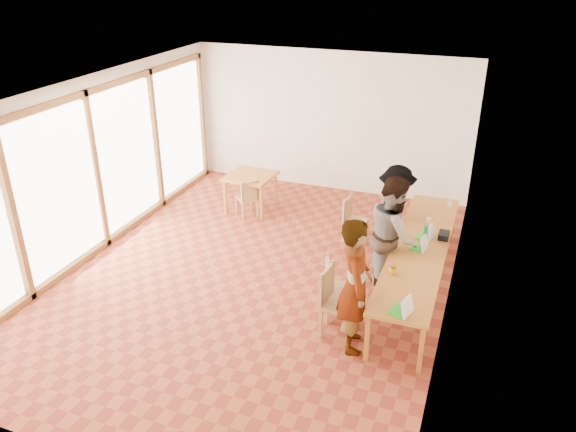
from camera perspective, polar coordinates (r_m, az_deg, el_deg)
name	(u,v)px	position (r m, az deg, el deg)	size (l,w,h in m)	color
ground	(257,274)	(9.27, -3.14, -5.95)	(8.00, 8.00, 0.00)	#974224
wall_back	(330,122)	(12.15, 4.27, 9.49)	(6.00, 0.10, 3.00)	white
wall_front	(82,348)	(5.65, -20.18, -12.44)	(6.00, 0.10, 3.00)	white
wall_right	(457,220)	(7.96, 16.84, -0.42)	(0.10, 8.00, 3.00)	white
window_wall	(95,167)	(10.08, -19.04, 4.76)	(0.10, 8.00, 3.00)	white
ceiling	(252,91)	(8.12, -3.66, 12.55)	(6.00, 8.00, 0.04)	white
communal_table	(420,249)	(8.77, 13.24, -3.32)	(0.80, 4.00, 0.75)	#C5812B
side_table	(251,179)	(11.30, -3.83, 3.81)	(0.90, 0.90, 0.75)	#C5812B
chair_near	(333,294)	(7.69, 4.62, -7.90)	(0.50, 0.50, 0.53)	tan
chair_mid	(334,283)	(8.00, 4.72, -6.76)	(0.56, 0.56, 0.50)	tan
chair_far	(352,214)	(10.18, 6.47, 0.16)	(0.44, 0.44, 0.44)	tan
chair_empty	(390,214)	(10.07, 10.33, 0.19)	(0.48, 0.48, 0.52)	tan
chair_spare	(249,195)	(11.01, -4.03, 2.19)	(0.53, 0.53, 0.42)	tan
person_near	(355,286)	(7.28, 6.84, -7.04)	(0.68, 0.45, 1.88)	gray
person_mid	(393,235)	(8.59, 10.61, -1.93)	(0.91, 0.71, 1.88)	gray
person_far	(395,213)	(9.59, 10.81, 0.33)	(1.07, 0.62, 1.66)	gray
laptop_near	(403,309)	(7.16, 11.62, -9.22)	(0.30, 0.32, 0.23)	green
laptop_mid	(421,246)	(8.66, 13.35, -2.94)	(0.27, 0.29, 0.22)	green
laptop_far	(427,234)	(9.01, 13.94, -1.84)	(0.28, 0.30, 0.22)	green
yellow_mug	(394,271)	(7.94, 10.68, -5.52)	(0.13, 0.13, 0.10)	gold
green_bottle	(426,234)	(8.85, 13.80, -1.76)	(0.07, 0.07, 0.28)	#217C43
clear_glass	(449,205)	(10.20, 16.08, 1.11)	(0.07, 0.07, 0.09)	silver
condiment_cup	(429,220)	(9.57, 14.12, -0.37)	(0.08, 0.08, 0.06)	white
pink_phone	(390,263)	(8.20, 10.34, -4.77)	(0.05, 0.10, 0.01)	#DC5068
black_pouch	(444,235)	(9.08, 15.54, -1.90)	(0.16, 0.26, 0.09)	black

